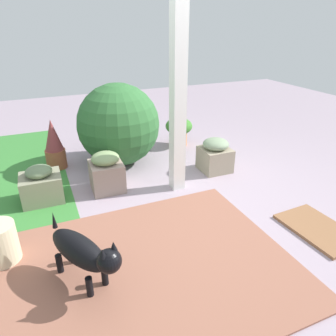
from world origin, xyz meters
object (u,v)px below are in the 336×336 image
at_px(round_shrub, 119,125).
at_px(terracotta_pot_spiky, 54,146).
at_px(porch_pillar, 178,76).
at_px(stone_planter_far, 41,185).
at_px(doormat, 318,229).
at_px(stone_planter_mid, 107,172).
at_px(stone_planter_nearest, 215,155).
at_px(ceramic_urn, 0,244).
at_px(dog, 83,252).
at_px(terracotta_pot_broad, 179,129).

distance_m(round_shrub, terracotta_pot_spiky, 0.87).
bearing_deg(porch_pillar, stone_planter_far, 78.29).
distance_m(porch_pillar, doormat, 2.00).
relative_size(stone_planter_mid, terracotta_pot_spiky, 0.70).
distance_m(stone_planter_nearest, stone_planter_far, 2.11).
bearing_deg(terracotta_pot_spiky, stone_planter_far, 164.82).
distance_m(stone_planter_far, terracotta_pot_spiky, 0.86).
distance_m(stone_planter_nearest, doormat, 1.55).
distance_m(stone_planter_nearest, terracotta_pot_spiky, 2.09).
distance_m(stone_planter_mid, ceramic_urn, 1.37).
relative_size(dog, ceramic_urn, 2.01).
bearing_deg(round_shrub, terracotta_pot_spiky, 78.71).
bearing_deg(stone_planter_mid, stone_planter_far, 87.51).
bearing_deg(stone_planter_nearest, porch_pillar, 109.91).
relative_size(terracotta_pot_broad, doormat, 0.62).
xyz_separation_m(stone_planter_nearest, doormat, (-1.52, -0.23, -0.20)).
xyz_separation_m(porch_pillar, doormat, (-1.29, -0.87, -1.27)).
distance_m(porch_pillar, ceramic_urn, 2.21).
bearing_deg(porch_pillar, round_shrub, 23.27).
height_order(ceramic_urn, doormat, ceramic_urn).
bearing_deg(doormat, terracotta_pot_spiky, 41.23).
xyz_separation_m(stone_planter_mid, round_shrub, (0.69, -0.35, 0.32)).
bearing_deg(dog, terracotta_pot_broad, -38.27).
distance_m(stone_planter_far, round_shrub, 1.29).
height_order(dog, doormat, dog).
relative_size(stone_planter_far, terracotta_pot_broad, 0.98).
xyz_separation_m(stone_planter_mid, ceramic_urn, (-0.86, 1.07, -0.05)).
relative_size(porch_pillar, stone_planter_mid, 5.54).
relative_size(porch_pillar, dog, 3.67).
xyz_separation_m(stone_planter_far, ceramic_urn, (-0.89, 0.36, -0.01)).
xyz_separation_m(dog, ceramic_urn, (0.50, 0.59, -0.12)).
bearing_deg(porch_pillar, ceramic_urn, 107.81).
bearing_deg(stone_planter_far, stone_planter_mid, -92.49).
relative_size(porch_pillar, doormat, 3.66).
relative_size(ceramic_urn, doormat, 0.50).
xyz_separation_m(porch_pillar, round_shrub, (0.96, 0.41, -0.74)).
distance_m(terracotta_pot_spiky, ceramic_urn, 1.81).
height_order(stone_planter_nearest, doormat, stone_planter_nearest).
bearing_deg(stone_planter_far, terracotta_pot_spiky, -15.18).
bearing_deg(stone_planter_far, terracotta_pot_broad, -65.46).
distance_m(terracotta_pot_broad, ceramic_urn, 3.04).
distance_m(stone_planter_far, ceramic_urn, 0.96).
bearing_deg(ceramic_urn, porch_pillar, -72.19).
bearing_deg(stone_planter_mid, porch_pillar, -109.77).
bearing_deg(dog, ceramic_urn, 49.33).
distance_m(ceramic_urn, doormat, 2.79).
xyz_separation_m(porch_pillar, dog, (-1.09, 1.24, -0.99)).
relative_size(porch_pillar, terracotta_pot_spiky, 3.87).
bearing_deg(ceramic_urn, dog, -130.67).
distance_m(terracotta_pot_broad, terracotta_pot_spiky, 1.85).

